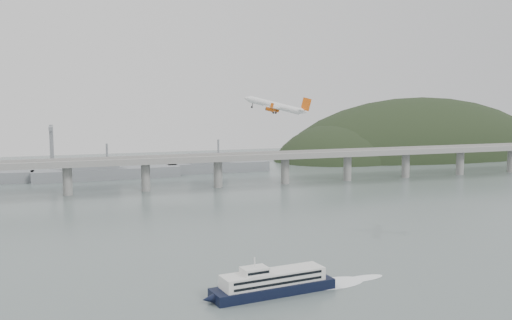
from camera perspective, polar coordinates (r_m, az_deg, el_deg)
name	(u,v)px	position (r m, az deg, el deg)	size (l,w,h in m)	color
ground	(302,272)	(226.85, 4.44, -10.63)	(900.00, 900.00, 0.00)	#556361
bridge	(188,163)	(411.13, -6.50, -0.31)	(800.00, 22.00, 23.90)	gray
headland	(431,173)	(652.86, 16.37, -1.22)	(365.00, 155.00, 156.00)	black
ferry	(273,283)	(203.23, 1.64, -11.63)	(70.29, 19.04, 13.28)	black
airliner	(276,106)	(290.85, 1.93, 5.17)	(30.08, 28.50, 10.39)	white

